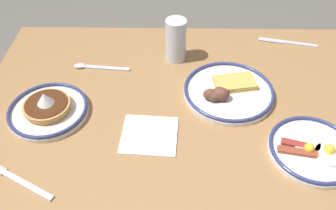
# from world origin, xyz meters

# --- Properties ---
(dining_table) EXTENTS (1.26, 0.84, 0.73)m
(dining_table) POSITION_xyz_m (0.00, 0.00, 0.66)
(dining_table) COLOR #9E7345
(dining_table) RESTS_ON ground_plane
(plate_near_main) EXTENTS (0.23, 0.23, 0.08)m
(plate_near_main) POSITION_xyz_m (0.40, 0.05, 0.75)
(plate_near_main) COLOR silver
(plate_near_main) RESTS_ON dining_table
(plate_center_pancakes) EXTENTS (0.27, 0.27, 0.05)m
(plate_center_pancakes) POSITION_xyz_m (-0.12, -0.04, 0.75)
(plate_center_pancakes) COLOR white
(plate_center_pancakes) RESTS_ON dining_table
(plate_far_companion) EXTENTS (0.23, 0.23, 0.04)m
(plate_far_companion) POSITION_xyz_m (-0.31, 0.18, 0.75)
(plate_far_companion) COLOR white
(plate_far_companion) RESTS_ON dining_table
(drinking_glass) EXTENTS (0.07, 0.07, 0.15)m
(drinking_glass) POSITION_xyz_m (0.04, -0.23, 0.80)
(drinking_glass) COLOR silver
(drinking_glass) RESTS_ON dining_table
(paper_napkin) EXTENTS (0.16, 0.15, 0.00)m
(paper_napkin) POSITION_xyz_m (0.11, 0.13, 0.74)
(paper_napkin) COLOR white
(paper_napkin) RESTS_ON dining_table
(fork_near) EXTENTS (0.17, 0.10, 0.01)m
(fork_near) POSITION_xyz_m (0.41, 0.28, 0.74)
(fork_near) COLOR silver
(fork_near) RESTS_ON dining_table
(butter_knife) EXTENTS (0.21, 0.06, 0.01)m
(butter_knife) POSITION_xyz_m (-0.37, -0.32, 0.74)
(butter_knife) COLOR silver
(butter_knife) RESTS_ON dining_table
(tea_spoon) EXTENTS (0.19, 0.04, 0.01)m
(tea_spoon) POSITION_xyz_m (0.31, -0.17, 0.74)
(tea_spoon) COLOR silver
(tea_spoon) RESTS_ON dining_table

